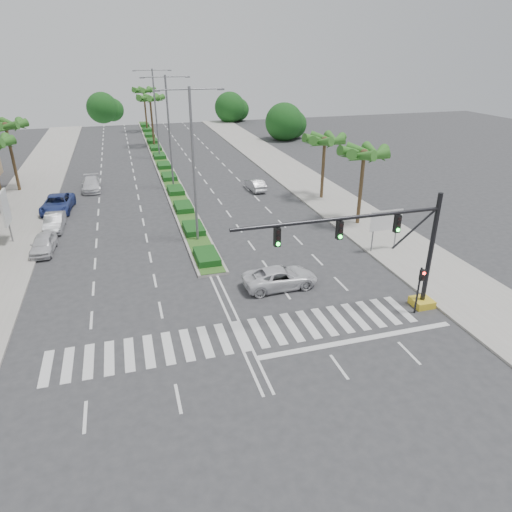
{
  "coord_description": "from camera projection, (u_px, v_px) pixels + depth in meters",
  "views": [
    {
      "loc": [
        -5.15,
        -20.44,
        14.48
      ],
      "look_at": [
        1.93,
        3.65,
        3.0
      ],
      "focal_mm": 32.0,
      "sensor_mm": 36.0,
      "label": 1
    }
  ],
  "objects": [
    {
      "name": "palm_median_a",
      "position": [
        150.0,
        100.0,
        70.19
      ],
      "size": [
        4.57,
        4.68,
        8.05
      ],
      "color": "brown",
      "rests_on": "ground"
    },
    {
      "name": "car_crossing",
      "position": [
        280.0,
        277.0,
        30.07
      ],
      "size": [
        5.01,
        2.4,
        1.38
      ],
      "primitive_type": "imported",
      "rotation": [
        0.0,
        0.0,
        1.59
      ],
      "color": "silver",
      "rests_on": "ground"
    },
    {
      "name": "billboard_far",
      "position": [
        5.0,
        208.0,
        35.93
      ],
      "size": [
        0.18,
        2.1,
        4.35
      ],
      "color": "slate",
      "rests_on": "ground"
    },
    {
      "name": "palm_right_near",
      "position": [
        364.0,
        155.0,
        38.53
      ],
      "size": [
        4.57,
        4.68,
        7.05
      ],
      "color": "brown",
      "rests_on": "ground"
    },
    {
      "name": "car_parked_d",
      "position": [
        91.0,
        184.0,
        50.67
      ],
      "size": [
        2.03,
        4.82,
        1.39
      ],
      "primitive_type": "imported",
      "rotation": [
        0.0,
        0.0,
        0.02
      ],
      "color": "silver",
      "rests_on": "ground"
    },
    {
      "name": "median_grass",
      "position": [
        160.0,
        159.0,
        64.35
      ],
      "size": [
        1.8,
        75.0,
        0.04
      ],
      "primitive_type": "cube",
      "color": "#2B4F1B",
      "rests_on": "median"
    },
    {
      "name": "footpath_left",
      "position": [
        8.0,
        234.0,
        38.7
      ],
      "size": [
        6.0,
        120.0,
        0.15
      ],
      "primitive_type": "cube",
      "color": "gray",
      "rests_on": "ground"
    },
    {
      "name": "palm_median_b",
      "position": [
        144.0,
        92.0,
        83.27
      ],
      "size": [
        4.57,
        4.68,
        8.05
      ],
      "color": "brown",
      "rests_on": "ground"
    },
    {
      "name": "streetlight_mid",
      "position": [
        169.0,
        127.0,
        48.52
      ],
      "size": [
        5.1,
        0.25,
        12.0
      ],
      "color": "slate",
      "rests_on": "ground"
    },
    {
      "name": "car_parked_c",
      "position": [
        58.0,
        204.0,
        44.0
      ],
      "size": [
        3.09,
        5.83,
        1.56
      ],
      "primitive_type": "imported",
      "rotation": [
        0.0,
        0.0,
        -0.09
      ],
      "color": "navy",
      "rests_on": "ground"
    },
    {
      "name": "signal_gantry",
      "position": [
        397.0,
        259.0,
        26.12
      ],
      "size": [
        12.6,
        1.2,
        7.2
      ],
      "color": "gold",
      "rests_on": "ground"
    },
    {
      "name": "car_right",
      "position": [
        255.0,
        185.0,
        50.65
      ],
      "size": [
        1.62,
        3.96,
        1.28
      ],
      "primitive_type": "imported",
      "rotation": [
        0.0,
        0.0,
        3.21
      ],
      "color": "silver",
      "rests_on": "ground"
    },
    {
      "name": "streetlight_far",
      "position": [
        156.0,
        109.0,
        62.48
      ],
      "size": [
        5.1,
        0.25,
        12.0
      ],
      "color": "slate",
      "rests_on": "ground"
    },
    {
      "name": "ground",
      "position": [
        241.0,
        336.0,
        25.18
      ],
      "size": [
        160.0,
        160.0,
        0.0
      ],
      "primitive_type": "plane",
      "color": "#333335",
      "rests_on": "ground"
    },
    {
      "name": "direction_sign",
      "position": [
        386.0,
        222.0,
        34.59
      ],
      "size": [
        2.7,
        0.11,
        3.4
      ],
      "color": "slate",
      "rests_on": "ground"
    },
    {
      "name": "palm_right_far",
      "position": [
        325.0,
        142.0,
        45.63
      ],
      "size": [
        4.57,
        4.68,
        6.75
      ],
      "color": "brown",
      "rests_on": "ground"
    },
    {
      "name": "median",
      "position": [
        161.0,
        160.0,
        64.4
      ],
      "size": [
        2.2,
        75.0,
        0.2
      ],
      "primitive_type": "cube",
      "color": "gray",
      "rests_on": "ground"
    },
    {
      "name": "car_parked_b",
      "position": [
        54.0,
        222.0,
        39.66
      ],
      "size": [
        1.6,
        4.26,
        1.39
      ],
      "primitive_type": "imported",
      "rotation": [
        0.0,
        0.0,
        -0.03
      ],
      "color": "#B6B7BB",
      "rests_on": "ground"
    },
    {
      "name": "palm_left_end",
      "position": [
        6.0,
        128.0,
        47.75
      ],
      "size": [
        4.57,
        4.68,
        7.75
      ],
      "color": "brown",
      "rests_on": "ground"
    },
    {
      "name": "car_parked_a",
      "position": [
        43.0,
        244.0,
        35.19
      ],
      "size": [
        1.87,
        4.16,
        1.39
      ],
      "primitive_type": "imported",
      "rotation": [
        0.0,
        0.0,
        -0.06
      ],
      "color": "silver",
      "rests_on": "ground"
    },
    {
      "name": "footpath_right",
      "position": [
        335.0,
        203.0,
        46.49
      ],
      "size": [
        6.0,
        120.0,
        0.15
      ],
      "primitive_type": "cube",
      "color": "gray",
      "rests_on": "ground"
    },
    {
      "name": "pedestrian_signal",
      "position": [
        420.0,
        283.0,
        26.45
      ],
      "size": [
        0.28,
        0.36,
        3.0
      ],
      "color": "black",
      "rests_on": "ground"
    },
    {
      "name": "streetlight_near",
      "position": [
        193.0,
        159.0,
        34.56
      ],
      "size": [
        5.1,
        0.25,
        12.0
      ],
      "color": "slate",
      "rests_on": "ground"
    }
  ]
}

